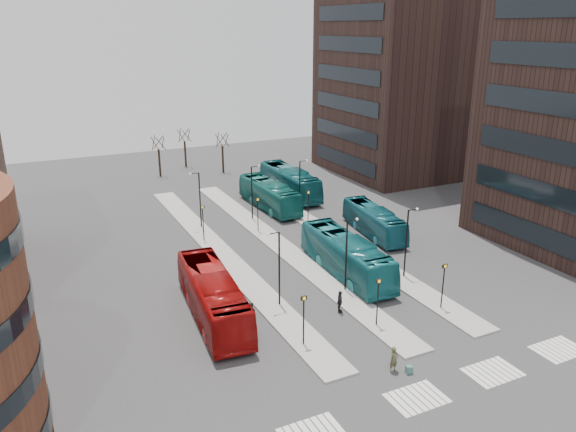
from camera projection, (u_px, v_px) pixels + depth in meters
name	position (u px, v px, depth m)	size (l,w,h in m)	color
island_left	(221.00, 253.00, 53.97)	(2.50, 45.00, 0.15)	gray
island_mid	(277.00, 243.00, 56.46)	(2.50, 45.00, 0.15)	gray
island_right	(329.00, 234.00, 58.95)	(2.50, 45.00, 0.15)	gray
suitcase	(409.00, 370.00, 35.40)	(0.41, 0.33, 0.52)	navy
red_bus	(213.00, 296.00, 41.74)	(2.99, 12.78, 3.56)	#990C0B
teal_bus_a	(346.00, 255.00, 49.15)	(2.95, 12.60, 3.51)	#15636B
teal_bus_b	(269.00, 195.00, 67.11)	(2.79, 11.94, 3.33)	#125E59
teal_bus_c	(374.00, 221.00, 58.70)	(2.49, 10.66, 2.97)	#145664
teal_bus_d	(290.00, 182.00, 72.21)	(3.03, 12.96, 3.61)	#12575E
traveller	(394.00, 359.00, 35.39)	(0.63, 0.42, 1.74)	#46462A
commuter_a	(251.00, 315.00, 40.74)	(0.91, 0.71, 1.88)	black
commuter_b	(340.00, 302.00, 42.77)	(1.03, 0.43, 1.77)	black
commuter_c	(359.00, 279.00, 46.51)	(1.18, 0.68, 1.82)	black
crosswalk_stripes	(453.00, 386.00, 34.24)	(22.35, 2.40, 0.01)	silver
tower_far	(406.00, 68.00, 81.12)	(20.12, 20.00, 30.00)	black
sign_poles	(306.00, 246.00, 49.58)	(12.45, 22.12, 3.65)	black
lamp_posts	(292.00, 215.00, 53.89)	(14.04, 20.24, 6.12)	black
bare_trees	(189.00, 154.00, 83.69)	(10.97, 8.14, 5.90)	black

